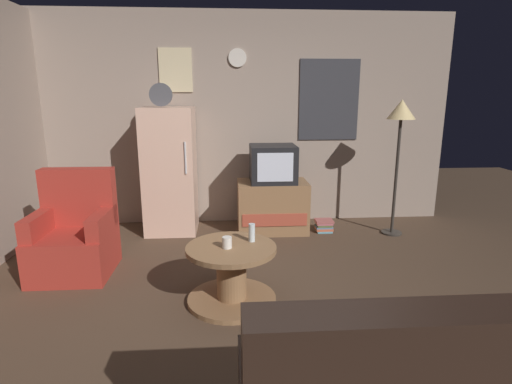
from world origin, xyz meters
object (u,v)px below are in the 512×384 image
fridge (170,170)px  tv_stand (272,206)px  book_stack (324,225)px  coffee_table (232,274)px  mug_ceramic_white (227,242)px  crt_tv (273,164)px  wine_glass (252,233)px  standing_lamp (401,120)px  armchair (75,237)px

fridge → tv_stand: 1.31m
tv_stand → book_stack: (0.63, -0.08, -0.23)m
fridge → book_stack: 1.99m
coffee_table → mug_ceramic_white: 0.29m
crt_tv → wine_glass: (-0.35, -1.64, -0.28)m
wine_glass → tv_stand: bearing=78.0°
standing_lamp → fridge: bearing=173.4°
crt_tv → wine_glass: bearing=-102.0°
wine_glass → armchair: armchair is taller
standing_lamp → wine_glass: bearing=-141.2°
coffee_table → armchair: size_ratio=0.75×
mug_ceramic_white → book_stack: (1.18, 1.70, -0.45)m
coffee_table → armchair: (-1.46, 0.69, 0.10)m
armchair → book_stack: bearing=20.4°
tv_stand → wine_glass: bearing=-102.0°
coffee_table → wine_glass: size_ratio=4.80×
armchair → fridge: bearing=57.0°
crt_tv → armchair: size_ratio=0.56×
standing_lamp → tv_stand: bearing=171.7°
coffee_table → armchair: bearing=154.6°
fridge → crt_tv: bearing=-4.8°
crt_tv → wine_glass: 1.70m
crt_tv → coffee_table: size_ratio=0.75×
armchair → book_stack: 2.80m
crt_tv → mug_ceramic_white: (-0.55, -1.77, -0.31)m
mug_ceramic_white → standing_lamp: bearing=38.3°
tv_stand → mug_ceramic_white: tv_stand is taller
fridge → wine_glass: fridge is taller
crt_tv → book_stack: crt_tv is taller
fridge → book_stack: size_ratio=8.23×
standing_lamp → coffee_table: (-1.95, -1.53, -1.12)m
fridge → crt_tv: (1.23, -0.10, 0.08)m
standing_lamp → armchair: size_ratio=1.66×
book_stack → coffee_table: bearing=-124.6°
fridge → mug_ceramic_white: 2.01m
wine_glass → book_stack: 1.91m
tv_stand → fridge: bearing=175.2°
crt_tv → mug_ceramic_white: size_ratio=6.00×
coffee_table → armchair: 1.62m
fridge → mug_ceramic_white: bearing=-70.1°
armchair → book_stack: (2.61, 0.97, -0.26)m
crt_tv → tv_stand: bearing=124.6°
wine_glass → book_stack: bearing=58.0°
fridge → book_stack: (1.86, -0.18, -0.68)m
wine_glass → book_stack: (0.98, 1.56, -0.48)m
fridge → coffee_table: size_ratio=2.46×
coffee_table → tv_stand: bearing=73.4°
mug_ceramic_white → book_stack: bearing=55.2°
mug_ceramic_white → armchair: bearing=153.1°
crt_tv → standing_lamp: size_ratio=0.34×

